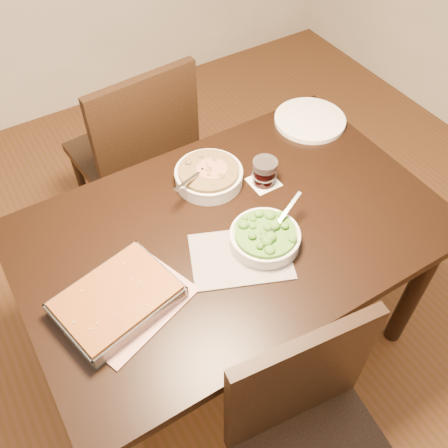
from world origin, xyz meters
name	(u,v)px	position (x,y,z in m)	size (l,w,h in m)	color
ground	(230,336)	(0.00, 0.00, 0.00)	(4.00, 4.00, 0.00)	#4E3116
table	(232,245)	(0.00, 0.00, 0.65)	(1.40, 0.90, 0.75)	black
magazine_a	(131,304)	(-0.41, -0.10, 0.75)	(0.34, 0.25, 0.01)	#A42E30
magazine_b	(241,257)	(-0.04, -0.12, 0.75)	(0.31, 0.22, 0.01)	#232229
coaster	(264,182)	(0.21, 0.12, 0.75)	(0.10, 0.10, 0.00)	white
stew_bowl	(209,175)	(0.04, 0.23, 0.78)	(0.26, 0.24, 0.09)	silver
broccoli_bowl	(265,237)	(0.05, -0.11, 0.78)	(0.25, 0.23, 0.09)	silver
baking_dish	(117,300)	(-0.45, -0.08, 0.78)	(0.38, 0.31, 0.06)	silver
wine_tumbler	(265,172)	(0.21, 0.12, 0.80)	(0.09, 0.09, 0.10)	black
dinner_plate	(310,120)	(0.57, 0.31, 0.76)	(0.29, 0.29, 0.02)	white
chair_near	(313,442)	(-0.13, -0.64, 0.52)	(0.49, 0.49, 0.94)	black
chair_far	(138,152)	(-0.03, 0.73, 0.56)	(0.50, 0.50, 0.99)	black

